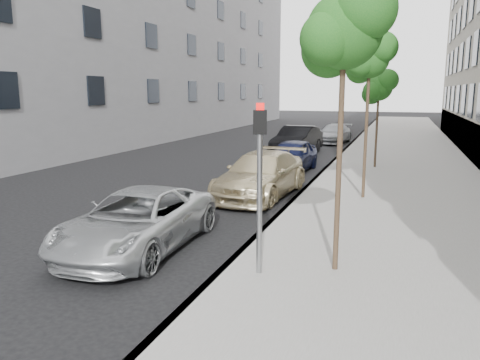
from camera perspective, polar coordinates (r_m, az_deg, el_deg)
The scene contains 12 objects.
ground at distance 8.89m, azimuth -11.39°, elevation -12.29°, with size 160.00×160.00×0.00m, color black.
sidewalk at distance 31.20m, azimuth 19.08°, elevation 3.91°, with size 6.40×72.00×0.14m, color gray.
curb at distance 31.35m, azimuth 13.35°, elevation 4.23°, with size 0.15×72.00×0.14m, color #9E9B93.
tree_near at distance 8.64m, azimuth 12.79°, elevation 17.28°, with size 1.67×1.47×5.16m.
tree_mid at distance 15.08m, azimuth 15.64°, elevation 14.02°, with size 1.56×1.36×5.06m.
tree_far at distance 21.54m, azimuth 16.65°, elevation 10.77°, with size 1.56×1.36×4.27m.
signal_pole at distance 8.33m, azimuth 2.42°, elevation 1.34°, with size 0.28×0.24×3.11m.
minivan at distance 10.56m, azimuth -12.39°, elevation -4.85°, with size 2.16×4.69×1.30m, color silver.
suv at distance 15.59m, azimuth 2.59°, elevation 0.66°, with size 2.03×5.00×1.45m, color #CBBB90.
sedan_blue at distance 20.56m, azimuth 6.30°, elevation 2.97°, with size 1.65×4.10×1.40m, color black.
sedan_black at distance 26.15m, azimuth 6.98°, elevation 4.80°, with size 1.67×4.80×1.58m, color black.
sedan_rear at distance 32.57m, azimuth 11.36°, elevation 5.53°, with size 1.76×4.32×1.25m, color gray.
Camera 1 is at (4.23, -7.02, 3.44)m, focal length 35.00 mm.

